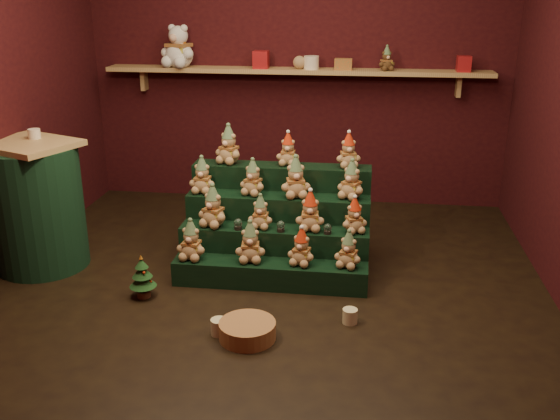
# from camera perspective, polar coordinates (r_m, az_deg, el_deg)

# --- Properties ---
(ground) EXTENTS (4.00, 4.00, 0.00)m
(ground) POSITION_cam_1_polar(r_m,az_deg,el_deg) (4.54, -1.28, -6.97)
(ground) COLOR black
(ground) RESTS_ON ground
(back_wall) EXTENTS (4.00, 0.10, 2.80)m
(back_wall) POSITION_cam_1_polar(r_m,az_deg,el_deg) (6.12, 1.63, 13.74)
(back_wall) COLOR black
(back_wall) RESTS_ON ground
(front_wall) EXTENTS (4.00, 0.10, 2.80)m
(front_wall) POSITION_cam_1_polar(r_m,az_deg,el_deg) (2.15, -9.95, 2.15)
(front_wall) COLOR black
(front_wall) RESTS_ON ground
(back_shelf) EXTENTS (3.60, 0.26, 0.24)m
(back_shelf) POSITION_cam_1_polar(r_m,az_deg,el_deg) (5.96, 1.44, 12.55)
(back_shelf) COLOR tan
(back_shelf) RESTS_ON ground
(riser_tier_front) EXTENTS (1.40, 0.22, 0.18)m
(riser_tier_front) POSITION_cam_1_polar(r_m,az_deg,el_deg) (4.51, -0.93, -5.88)
(riser_tier_front) COLOR black
(riser_tier_front) RESTS_ON ground
(riser_tier_midfront) EXTENTS (1.40, 0.22, 0.36)m
(riser_tier_midfront) POSITION_cam_1_polar(r_m,az_deg,el_deg) (4.67, -0.54, -3.73)
(riser_tier_midfront) COLOR black
(riser_tier_midfront) RESTS_ON ground
(riser_tier_midback) EXTENTS (1.40, 0.22, 0.54)m
(riser_tier_midback) POSITION_cam_1_polar(r_m,az_deg,el_deg) (4.84, -0.18, -1.72)
(riser_tier_midback) COLOR black
(riser_tier_midback) RESTS_ON ground
(riser_tier_back) EXTENTS (1.40, 0.22, 0.72)m
(riser_tier_back) POSITION_cam_1_polar(r_m,az_deg,el_deg) (5.01, 0.16, 0.15)
(riser_tier_back) COLOR black
(riser_tier_back) RESTS_ON ground
(teddy_0) EXTENTS (0.23, 0.21, 0.30)m
(teddy_0) POSITION_cam_1_polar(r_m,az_deg,el_deg) (4.52, -8.13, -2.70)
(teddy_0) COLOR tan
(teddy_0) RESTS_ON riser_tier_front
(teddy_1) EXTENTS (0.23, 0.21, 0.30)m
(teddy_1) POSITION_cam_1_polar(r_m,az_deg,el_deg) (4.44, -2.74, -2.90)
(teddy_1) COLOR tan
(teddy_1) RESTS_ON riser_tier_front
(teddy_2) EXTENTS (0.23, 0.22, 0.27)m
(teddy_2) POSITION_cam_1_polar(r_m,az_deg,el_deg) (4.39, 1.98, -3.37)
(teddy_2) COLOR tan
(teddy_2) RESTS_ON riser_tier_front
(teddy_3) EXTENTS (0.23, 0.22, 0.27)m
(teddy_3) POSITION_cam_1_polar(r_m,az_deg,el_deg) (4.38, 6.28, -3.58)
(teddy_3) COLOR tan
(teddy_3) RESTS_ON riser_tier_front
(teddy_4) EXTENTS (0.28, 0.26, 0.31)m
(teddy_4) POSITION_cam_1_polar(r_m,az_deg,el_deg) (4.62, -6.14, 0.37)
(teddy_4) COLOR tan
(teddy_4) RESTS_ON riser_tier_midfront
(teddy_5) EXTENTS (0.19, 0.17, 0.25)m
(teddy_5) POSITION_cam_1_polar(r_m,az_deg,el_deg) (4.56, -1.79, -0.16)
(teddy_5) COLOR tan
(teddy_5) RESTS_ON riser_tier_midfront
(teddy_6) EXTENTS (0.22, 0.20, 0.29)m
(teddy_6) POSITION_cam_1_polar(r_m,az_deg,el_deg) (4.52, 2.77, -0.10)
(teddy_6) COLOR tan
(teddy_6) RESTS_ON riser_tier_midfront
(teddy_7) EXTENTS (0.23, 0.22, 0.26)m
(teddy_7) POSITION_cam_1_polar(r_m,az_deg,el_deg) (4.51, 6.81, -0.48)
(teddy_7) COLOR tan
(teddy_7) RESTS_ON riser_tier_midfront
(teddy_8) EXTENTS (0.21, 0.19, 0.28)m
(teddy_8) POSITION_cam_1_polar(r_m,az_deg,el_deg) (4.81, -7.13, 3.19)
(teddy_8) COLOR tan
(teddy_8) RESTS_ON riser_tier_midback
(teddy_9) EXTENTS (0.24, 0.23, 0.28)m
(teddy_9) POSITION_cam_1_polar(r_m,az_deg,el_deg) (4.74, -2.50, 3.02)
(teddy_9) COLOR tan
(teddy_9) RESTS_ON riser_tier_midback
(teddy_10) EXTENTS (0.27, 0.25, 0.31)m
(teddy_10) POSITION_cam_1_polar(r_m,az_deg,el_deg) (4.67, 1.44, 3.03)
(teddy_10) COLOR tan
(teddy_10) RESTS_ON riser_tier_midback
(teddy_11) EXTENTS (0.27, 0.26, 0.29)m
(teddy_11) POSITION_cam_1_polar(r_m,az_deg,el_deg) (4.67, 6.58, 2.79)
(teddy_11) COLOR tan
(teddy_11) RESTS_ON riser_tier_midback
(teddy_12) EXTENTS (0.27, 0.26, 0.30)m
(teddy_12) POSITION_cam_1_polar(r_m,az_deg,el_deg) (4.94, -4.71, 6.00)
(teddy_12) COLOR tan
(teddy_12) RESTS_ON riser_tier_back
(teddy_13) EXTENTS (0.18, 0.16, 0.25)m
(teddy_13) POSITION_cam_1_polar(r_m,az_deg,el_deg) (4.87, 0.74, 5.58)
(teddy_13) COLOR tan
(teddy_13) RESTS_ON riser_tier_back
(teddy_14) EXTENTS (0.23, 0.21, 0.27)m
(teddy_14) POSITION_cam_1_polar(r_m,az_deg,el_deg) (4.84, 6.27, 5.45)
(teddy_14) COLOR tan
(teddy_14) RESTS_ON riser_tier_back
(snow_globe_a) EXTENTS (0.06, 0.06, 0.08)m
(snow_globe_a) POSITION_cam_1_polar(r_m,az_deg,el_deg) (4.57, -3.86, -1.29)
(snow_globe_a) COLOR black
(snow_globe_a) RESTS_ON riser_tier_midfront
(snow_globe_b) EXTENTS (0.06, 0.06, 0.08)m
(snow_globe_b) POSITION_cam_1_polar(r_m,az_deg,el_deg) (4.52, 0.07, -1.49)
(snow_globe_b) COLOR black
(snow_globe_b) RESTS_ON riser_tier_midfront
(snow_globe_c) EXTENTS (0.06, 0.06, 0.08)m
(snow_globe_c) POSITION_cam_1_polar(r_m,az_deg,el_deg) (4.49, 4.38, -1.72)
(snow_globe_c) COLOR black
(snow_globe_c) RESTS_ON riser_tier_midfront
(side_table) EXTENTS (0.79, 0.74, 0.98)m
(side_table) POSITION_cam_1_polar(r_m,az_deg,el_deg) (5.03, -21.33, 0.35)
(side_table) COLOR tan
(side_table) RESTS_ON ground
(table_ornament) EXTENTS (0.09, 0.09, 0.07)m
(table_ornament) POSITION_cam_1_polar(r_m,az_deg,el_deg) (4.98, -21.55, 6.50)
(table_ornament) COLOR beige
(table_ornament) RESTS_ON side_table
(mini_christmas_tree) EXTENTS (0.19, 0.19, 0.32)m
(mini_christmas_tree) POSITION_cam_1_polar(r_m,az_deg,el_deg) (4.42, -12.47, -5.98)
(mini_christmas_tree) COLOR #4C2B1B
(mini_christmas_tree) RESTS_ON ground
(mug_left) EXTENTS (0.10, 0.10, 0.10)m
(mug_left) POSITION_cam_1_polar(r_m,az_deg,el_deg) (3.95, -5.60, -10.59)
(mug_left) COLOR beige
(mug_left) RESTS_ON ground
(mug_right) EXTENTS (0.10, 0.10, 0.10)m
(mug_right) POSITION_cam_1_polar(r_m,az_deg,el_deg) (4.08, 6.41, -9.61)
(mug_right) COLOR beige
(mug_right) RESTS_ON ground
(wicker_basket) EXTENTS (0.41, 0.41, 0.11)m
(wicker_basket) POSITION_cam_1_polar(r_m,az_deg,el_deg) (3.89, -3.00, -10.93)
(wicker_basket) COLOR #A16C41
(wicker_basket) RESTS_ON ground
(white_bear) EXTENTS (0.43, 0.41, 0.49)m
(white_bear) POSITION_cam_1_polar(r_m,az_deg,el_deg) (6.11, -9.27, 15.06)
(white_bear) COLOR white
(white_bear) RESTS_ON back_shelf
(brown_bear) EXTENTS (0.20, 0.19, 0.22)m
(brown_bear) POSITION_cam_1_polar(r_m,az_deg,el_deg) (5.88, 9.72, 13.50)
(brown_bear) COLOR #53351B
(brown_bear) RESTS_ON back_shelf
(gift_tin_red_a) EXTENTS (0.14, 0.14, 0.16)m
(gift_tin_red_a) POSITION_cam_1_polar(r_m,az_deg,el_deg) (5.96, -1.75, 13.58)
(gift_tin_red_a) COLOR #AD1A1E
(gift_tin_red_a) RESTS_ON back_shelf
(gift_tin_cream) EXTENTS (0.14, 0.14, 0.12)m
(gift_tin_cream) POSITION_cam_1_polar(r_m,az_deg,el_deg) (5.91, 2.88, 13.32)
(gift_tin_cream) COLOR beige
(gift_tin_cream) RESTS_ON back_shelf
(gift_tin_red_b) EXTENTS (0.12, 0.12, 0.14)m
(gift_tin_red_b) POSITION_cam_1_polar(r_m,az_deg,el_deg) (5.95, 16.45, 12.71)
(gift_tin_red_b) COLOR #AD1A1E
(gift_tin_red_b) RESTS_ON back_shelf
(shelf_plush_ball) EXTENTS (0.12, 0.12, 0.12)m
(shelf_plush_ball) POSITION_cam_1_polar(r_m,az_deg,el_deg) (5.92, 1.79, 13.34)
(shelf_plush_ball) COLOR tan
(shelf_plush_ball) RESTS_ON back_shelf
(scarf_gift_box) EXTENTS (0.16, 0.10, 0.10)m
(scarf_gift_box) POSITION_cam_1_polar(r_m,az_deg,el_deg) (5.89, 5.81, 13.13)
(scarf_gift_box) COLOR #C64A1B
(scarf_gift_box) RESTS_ON back_shelf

